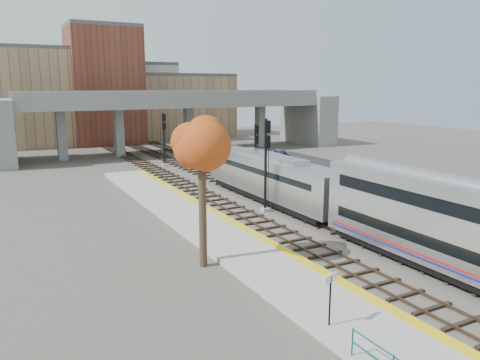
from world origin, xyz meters
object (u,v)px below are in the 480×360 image
tree (202,150)px  car_a (282,164)px  locomotive (270,177)px  car_c (281,154)px  signal_mast_near (266,165)px  car_b (285,158)px  signal_mast_mid (255,157)px  signal_mast_far (164,140)px

tree → car_a: tree is taller
locomotive → car_c: bearing=54.9°
signal_mast_near → car_b: size_ratio=2.39×
signal_mast_mid → car_c: (12.74, 14.80, -2.44)m
tree → locomotive: bearing=44.6°
signal_mast_mid → signal_mast_far: size_ratio=0.94×
car_c → tree: bearing=-124.6°
signal_mast_far → car_c: size_ratio=1.68×
car_c → locomotive: bearing=-120.6°
signal_mast_far → locomotive: bearing=-84.7°
signal_mast_far → car_a: bearing=-36.8°
locomotive → signal_mast_far: size_ratio=2.78×
signal_mast_near → signal_mast_far: 25.28m
signal_mast_near → car_c: bearing=54.6°
locomotive → car_a: locomotive is taller
signal_mast_near → car_a: signal_mast_near is taller
car_a → signal_mast_far: bearing=141.7°
car_a → car_c: bearing=56.2°
car_b → signal_mast_mid: bearing=-171.4°
locomotive → signal_mast_mid: signal_mast_mid is taller
signal_mast_near → car_c: signal_mast_near is taller
tree → car_c: size_ratio=2.23×
locomotive → signal_mast_near: (-2.10, -2.70, 1.64)m
signal_mast_mid → car_b: 16.62m
car_a → car_b: 5.62m
signal_mast_near → car_b: bearing=53.0°
signal_mast_near → car_b: (15.57, 20.63, -3.35)m
signal_mast_near → tree: tree is taller
signal_mast_far → car_c: signal_mast_far is taller
car_a → car_b: size_ratio=1.06×
signal_mast_far → tree: 35.24m
tree → car_b: 38.83m
car_a → car_c: 8.84m
signal_mast_near → signal_mast_far: signal_mast_near is taller
car_b → signal_mast_far: bearing=126.3°
signal_mast_mid → tree: bearing=-127.6°
locomotive → car_a: 16.89m
signal_mast_mid → signal_mast_near: bearing=-114.8°
locomotive → signal_mast_far: bearing=95.3°
car_a → car_c: size_ratio=0.83×
signal_mast_far → car_c: bearing=-5.4°
signal_mast_mid → car_c: 19.68m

